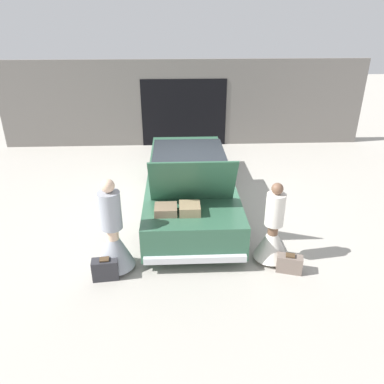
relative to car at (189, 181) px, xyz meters
The scene contains 7 objects.
ground_plane 0.58m from the car, 82.79° to the right, with size 40.00×40.00×0.00m, color #ADA89E.
garage_wall_back 4.52m from the car, 89.98° to the left, with size 12.00×0.14×2.80m.
car is the anchor object (origin of this frame).
person_left 2.83m from the car, 119.57° to the right, with size 0.69×0.69×1.73m.
person_right 2.72m from the car, 58.98° to the right, with size 0.63×0.63×1.55m.
suitcase_beside_left_person 3.16m from the car, 119.26° to the right, with size 0.46×0.26×0.41m.
suitcase_beside_right_person 3.18m from the car, 58.47° to the right, with size 0.48×0.32×0.35m.
Camera 1 is at (-0.30, -7.93, 4.13)m, focal length 35.00 mm.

